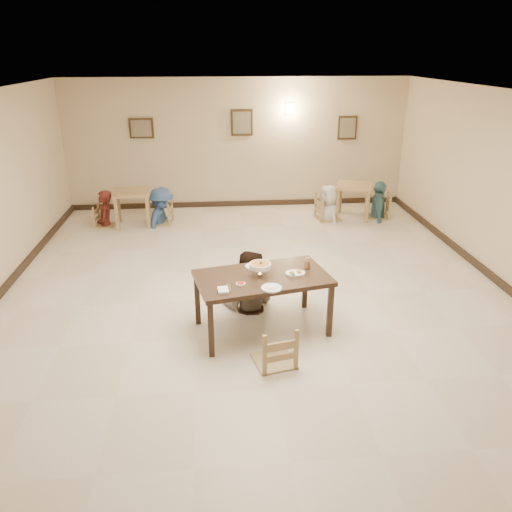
{
  "coord_description": "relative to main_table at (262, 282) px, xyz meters",
  "views": [
    {
      "loc": [
        -0.63,
        -6.84,
        3.55
      ],
      "look_at": [
        -0.04,
        -0.23,
        0.8
      ],
      "focal_mm": 35.0,
      "sensor_mm": 36.0,
      "label": 1
    }
  ],
  "objects": [
    {
      "name": "main_table",
      "position": [
        0.0,
        0.0,
        0.0
      ],
      "size": [
        1.89,
        1.32,
        0.81
      ],
      "rotation": [
        0.0,
        0.0,
        0.22
      ],
      "color": "#362316",
      "rests_on": "floor"
    },
    {
      "name": "bg_chair_lr",
      "position": [
        -1.74,
        4.69,
        -0.26
      ],
      "size": [
        0.44,
        0.44,
        0.93
      ],
      "rotation": [
        0.0,
        0.0,
        -1.7
      ],
      "color": "tan",
      "rests_on": "floor"
    },
    {
      "name": "curry_warmer",
      "position": [
        -0.03,
        -0.0,
        0.23
      ],
      "size": [
        0.32,
        0.28,
        0.26
      ],
      "color": "silver",
      "rests_on": "main_table"
    },
    {
      "name": "chair_near",
      "position": [
        0.07,
        -0.79,
        -0.22
      ],
      "size": [
        0.48,
        0.48,
        1.01
      ],
      "rotation": [
        0.0,
        0.0,
        3.36
      ],
      "color": "tan",
      "rests_on": "floor"
    },
    {
      "name": "chili_dish",
      "position": [
        -0.3,
        -0.24,
        0.09
      ],
      "size": [
        0.12,
        0.12,
        0.03
      ],
      "color": "white",
      "rests_on": "main_table"
    },
    {
      "name": "drink_glass",
      "position": [
        0.63,
        0.19,
        0.15
      ],
      "size": [
        0.08,
        0.08,
        0.16
      ],
      "color": "white",
      "rests_on": "main_table"
    },
    {
      "name": "bg_diner_d",
      "position": [
        3.14,
        4.71,
        0.11
      ],
      "size": [
        0.61,
        1.05,
        1.67
      ],
      "primitive_type": "imported",
      "rotation": [
        0.0,
        0.0,
        1.35
      ],
      "color": "teal",
      "rests_on": "floor"
    },
    {
      "name": "picture_b",
      "position": [
        0.12,
        5.88,
        1.27
      ],
      "size": [
        0.5,
        0.04,
        0.6
      ],
      "color": "#362612",
      "rests_on": "wall_back"
    },
    {
      "name": "picture_a",
      "position": [
        -2.18,
        5.88,
        1.17
      ],
      "size": [
        0.55,
        0.04,
        0.45
      ],
      "color": "#362612",
      "rests_on": "wall_back"
    },
    {
      "name": "bg_table_left",
      "position": [
        -2.35,
        4.66,
        -0.1
      ],
      "size": [
        0.84,
        0.84,
        0.76
      ],
      "rotation": [
        0.0,
        0.0,
        0.11
      ],
      "color": "tan",
      "rests_on": "floor"
    },
    {
      "name": "picture_c",
      "position": [
        2.62,
        5.88,
        1.12
      ],
      "size": [
        0.45,
        0.04,
        0.55
      ],
      "color": "#362612",
      "rests_on": "wall_back"
    },
    {
      "name": "wall_sconce",
      "position": [
        1.22,
        5.88,
        1.57
      ],
      "size": [
        0.16,
        0.05,
        0.22
      ],
      "primitive_type": "cube",
      "color": "#FFD88C",
      "rests_on": "wall_back"
    },
    {
      "name": "bg_chair_rl",
      "position": [
        1.97,
        4.67,
        -0.19
      ],
      "size": [
        0.51,
        0.51,
        1.08
      ],
      "rotation": [
        0.0,
        0.0,
        1.73
      ],
      "color": "tan",
      "rests_on": "floor"
    },
    {
      "name": "bg_chair_ll",
      "position": [
        -2.95,
        4.65,
        -0.29
      ],
      "size": [
        0.41,
        0.41,
        0.88
      ],
      "rotation": [
        0.0,
        0.0,
        1.48
      ],
      "color": "tan",
      "rests_on": "floor"
    },
    {
      "name": "bg_diner_a",
      "position": [
        -2.95,
        4.65,
        0.06
      ],
      "size": [
        0.42,
        0.6,
        1.57
      ],
      "primitive_type": "imported",
      "rotation": [
        0.0,
        0.0,
        4.8
      ],
      "color": "#541C17",
      "rests_on": "floor"
    },
    {
      "name": "bg_diner_c",
      "position": [
        1.97,
        4.67,
        0.06
      ],
      "size": [
        0.69,
        0.88,
        1.57
      ],
      "primitive_type": "imported",
      "rotation": [
        0.0,
        0.0,
        4.99
      ],
      "color": "silver",
      "rests_on": "floor"
    },
    {
      "name": "rice_plate_near",
      "position": [
        0.08,
        -0.39,
        0.09
      ],
      "size": [
        0.26,
        0.26,
        0.06
      ],
      "color": "white",
      "rests_on": "main_table"
    },
    {
      "name": "ceiling",
      "position": [
        0.02,
        0.92,
        2.27
      ],
      "size": [
        10.0,
        10.0,
        0.0
      ],
      "primitive_type": "plane",
      "color": "white",
      "rests_on": "wall_back"
    },
    {
      "name": "baseboard_right",
      "position": [
        3.99,
        0.92,
        -0.67
      ],
      "size": [
        0.06,
        10.0,
        0.12
      ],
      "primitive_type": "cube",
      "color": "black",
      "rests_on": "floor"
    },
    {
      "name": "wall_front",
      "position": [
        0.02,
        -4.08,
        0.77
      ],
      "size": [
        10.0,
        0.0,
        10.0
      ],
      "primitive_type": "plane",
      "rotation": [
        -1.57,
        0.0,
        0.0
      ],
      "color": "beige",
      "rests_on": "floor"
    },
    {
      "name": "bg_table_right",
      "position": [
        2.56,
        4.75,
        -0.1
      ],
      "size": [
        0.98,
        0.98,
        0.77
      ],
      "rotation": [
        0.0,
        0.0,
        -0.35
      ],
      "color": "tan",
      "rests_on": "floor"
    },
    {
      "name": "main_diner",
      "position": [
        -0.14,
        0.71,
        0.15
      ],
      "size": [
        0.99,
        0.85,
        1.75
      ],
      "primitive_type": "imported",
      "rotation": [
        0.0,
        0.0,
        2.89
      ],
      "color": "gray",
      "rests_on": "floor"
    },
    {
      "name": "napkin_cutlery",
      "position": [
        -0.52,
        -0.4,
        0.1
      ],
      "size": [
        0.17,
        0.27,
        0.03
      ],
      "color": "white",
      "rests_on": "main_table"
    },
    {
      "name": "bg_diner_b",
      "position": [
        -1.74,
        4.69,
        0.09
      ],
      "size": [
        0.88,
        1.18,
        1.62
      ],
      "primitive_type": "imported",
      "rotation": [
        0.0,
        0.0,
        1.28
      ],
      "color": "#426190",
      "rests_on": "floor"
    },
    {
      "name": "bg_chair_rr",
      "position": [
        3.14,
        4.71,
        -0.21
      ],
      "size": [
        0.49,
        0.49,
        1.03
      ],
      "rotation": [
        0.0,
        0.0,
        -1.75
      ],
      "color": "tan",
      "rests_on": "floor"
    },
    {
      "name": "chair_far",
      "position": [
        -0.14,
        0.81,
        -0.24
      ],
      "size": [
        0.46,
        0.46,
        0.98
      ],
      "rotation": [
        0.0,
        0.0,
        -0.36
      ],
      "color": "tan",
      "rests_on": "floor"
    },
    {
      "name": "wall_back",
      "position": [
        0.02,
        5.92,
        0.77
      ],
      "size": [
        10.0,
        0.0,
        10.0
      ],
      "primitive_type": "plane",
      "rotation": [
        1.57,
        0.0,
        0.0
      ],
      "color": "beige",
      "rests_on": "floor"
    },
    {
      "name": "baseboard_back",
      "position": [
        0.02,
        5.89,
        -0.67
      ],
      "size": [
        8.0,
        0.06,
        0.12
      ],
      "primitive_type": "cube",
      "color": "black",
      "rests_on": "floor"
    },
    {
      "name": "floor",
      "position": [
        0.02,
        0.92,
        -0.73
      ],
      "size": [
        10.0,
        10.0,
        0.0
      ],
      "primitive_type": "plane",
      "color": "beige",
      "rests_on": "ground"
    },
    {
      "name": "fried_plate",
      "position": [
        0.44,
        0.02,
        0.1
      ],
      "size": [
        0.27,
        0.27,
        0.06
      ],
      "color": "white",
      "rests_on": "main_table"
    },
    {
      "name": "rice_plate_far",
      "position": [
        -0.06,
        0.29,
        0.1
      ],
      "size": [
        0.3,
        0.3,
        0.07
      ],
      "color": "white",
      "rests_on": "main_table"
    }
  ]
}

